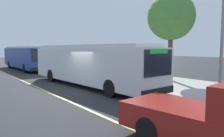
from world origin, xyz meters
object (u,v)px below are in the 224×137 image
transit_bus_main (89,64)px  waiting_bench (130,71)px  route_sign_post (123,58)px  transit_bus_second (26,57)px

transit_bus_main → waiting_bench: 5.81m
transit_bus_main → waiting_bench: transit_bus_main is taller
transit_bus_main → route_sign_post: size_ratio=4.51×
waiting_bench → route_sign_post: (2.13, -2.57, 1.32)m
transit_bus_main → route_sign_post: 2.92m
transit_bus_second → waiting_bench: transit_bus_second is taller
transit_bus_second → route_sign_post: bearing=11.0°
transit_bus_second → waiting_bench: size_ratio=7.55×
transit_bus_main → transit_bus_second: size_ratio=1.05×
transit_bus_main → route_sign_post: (0.39, 2.88, 0.34)m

